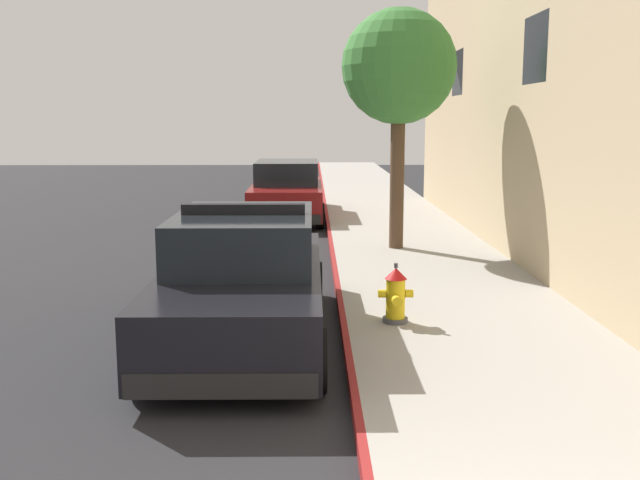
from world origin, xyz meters
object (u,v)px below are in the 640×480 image
object	(u,v)px
police_cruiser	(244,281)
parked_car_silver_ahead	(287,192)
fire_hydrant	(396,295)
street_tree	(399,69)

from	to	relation	value
police_cruiser	parked_car_silver_ahead	size ratio (longest dim) A/B	1.00
fire_hydrant	street_tree	xyz separation A→B (m)	(0.63, 5.41, 3.14)
fire_hydrant	police_cruiser	bearing A→B (deg)	-173.09
police_cruiser	street_tree	xyz separation A→B (m)	(2.50, 5.64, 2.89)
police_cruiser	fire_hydrant	bearing A→B (deg)	6.91
parked_car_silver_ahead	fire_hydrant	distance (m)	10.84
parked_car_silver_ahead	police_cruiser	bearing A→B (deg)	-90.84
parked_car_silver_ahead	street_tree	xyz separation A→B (m)	(2.34, -5.29, 2.89)
police_cruiser	street_tree	distance (m)	6.81
fire_hydrant	parked_car_silver_ahead	bearing A→B (deg)	99.11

